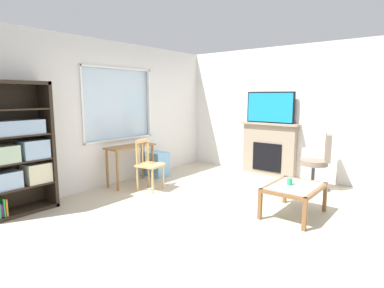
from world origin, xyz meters
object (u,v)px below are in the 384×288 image
Objects in this scene: bookshelf at (18,152)px; fireplace at (269,149)px; coffee_table at (294,190)px; tv at (270,107)px; desk_under_window at (130,153)px; sippy_cup at (290,181)px; office_chair at (319,159)px; wooden_chair at (149,164)px; plastic_drawer_unit at (157,164)px.

bookshelf is 4.62m from fireplace.
bookshelf is at bearing 126.76° from coffee_table.
bookshelf is 4.62m from tv.
desk_under_window reaches higher than coffee_table.
tv is 2.43m from sippy_cup.
tv is at bearing 70.46° from office_chair.
office_chair is 1.50m from coffee_table.
wooden_chair is 0.88× the size of tv.
coffee_table is at bearing -100.40° from sippy_cup.
office_chair is (1.12, -2.92, 0.30)m from plastic_drawer_unit.
wooden_chair is 2.78m from tv.
sippy_cup is (-1.47, -0.05, -0.08)m from office_chair.
bookshelf is 1.87× the size of office_chair.
tv is (1.53, -1.77, 1.17)m from plastic_drawer_unit.
fireplace is at bearing -23.37° from bookshelf.
fireplace is at bearing -36.82° from desk_under_window.
office_chair is 11.11× the size of sippy_cup.
tv is at bearing -23.46° from bookshelf.
desk_under_window is at bearing 86.47° from wooden_chair.
office_chair reaches higher than coffee_table.
plastic_drawer_unit is (2.68, -0.06, -0.63)m from bookshelf.
bookshelf is at bearing 176.75° from desk_under_window.
plastic_drawer_unit is 2.37m from fireplace.
desk_under_window is at bearing 97.28° from coffee_table.
wooden_chair is at bearing -93.53° from desk_under_window.
coffee_table is at bearing -146.13° from tv.
office_chair is 1.10× the size of coffee_table.
fireplace is 1.37× the size of coffee_table.
bookshelf is at bearing 141.93° from office_chair.
sippy_cup is (0.01, 0.08, 0.11)m from coffee_table.
desk_under_window is at bearing -3.25° from bookshelf.
plastic_drawer_unit is at bearing 110.98° from office_chair.
office_chair reaches higher than plastic_drawer_unit.
wooden_chair is (-0.03, -0.51, -0.14)m from desk_under_window.
fireplace reaches higher than sippy_cup.
desk_under_window is 0.83m from plastic_drawer_unit.
fireplace is (4.23, -1.83, -0.33)m from bookshelf.
tv reaches higher than desk_under_window.
fireplace is 1.22× the size of tv.
office_chair reaches higher than sippy_cup.
fireplace reaches higher than wooden_chair.
bookshelf is 1.94× the size of desk_under_window.
fireplace is at bearing -48.83° from plastic_drawer_unit.
bookshelf reaches higher than wooden_chair.
fireplace reaches higher than plastic_drawer_unit.
tv is (4.21, -1.83, 0.54)m from bookshelf.
tv is (2.28, -1.72, 0.82)m from desk_under_window.
office_chair is at bearing -69.02° from plastic_drawer_unit.
coffee_table is (-1.49, -0.12, -0.19)m from office_chair.
coffee_table is (2.32, -3.10, -0.52)m from bookshelf.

